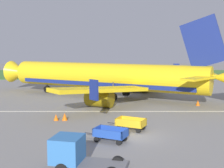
# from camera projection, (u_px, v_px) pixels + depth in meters

# --- Properties ---
(ground_plane) EXTENTS (220.00, 220.00, 0.00)m
(ground_plane) POSITION_uv_depth(u_px,v_px,m) (135.00, 136.00, 24.80)
(ground_plane) COLOR gray
(grass_strip) EXTENTS (220.00, 28.00, 0.06)m
(grass_strip) POSITION_uv_depth(u_px,v_px,m) (119.00, 74.00, 81.55)
(grass_strip) COLOR #477A38
(grass_strip) RESTS_ON ground
(apron_stripe) EXTENTS (120.00, 0.36, 0.01)m
(apron_stripe) POSITION_uv_depth(u_px,v_px,m) (129.00, 111.00, 34.41)
(apron_stripe) COLOR silver
(apron_stripe) RESTS_ON ground
(airplane) EXTENTS (35.18, 29.01, 11.34)m
(airplane) POSITION_uv_depth(u_px,v_px,m) (111.00, 77.00, 43.25)
(airplane) COLOR yellow
(airplane) RESTS_ON ground
(baggage_cart_nearest) EXTENTS (3.54, 2.31, 1.07)m
(baggage_cart_nearest) POSITION_uv_depth(u_px,v_px,m) (111.00, 134.00, 23.37)
(baggage_cart_nearest) COLOR #234CB2
(baggage_cart_nearest) RESTS_ON ground
(baggage_cart_second_in_row) EXTENTS (3.51, 2.36, 1.07)m
(baggage_cart_second_in_row) POSITION_uv_depth(u_px,v_px,m) (131.00, 124.00, 26.59)
(baggage_cart_second_in_row) COLOR gold
(baggage_cart_second_in_row) RESTS_ON ground
(service_truck_beside_carts) EXTENTS (4.69, 2.83, 2.10)m
(service_truck_beside_carts) POSITION_uv_depth(u_px,v_px,m) (76.00, 153.00, 17.71)
(service_truck_beside_carts) COLOR slate
(service_truck_beside_carts) RESTS_ON ground
(traffic_cone_near_plane) EXTENTS (0.56, 0.56, 0.74)m
(traffic_cone_near_plane) POSITION_uv_depth(u_px,v_px,m) (65.00, 117.00, 30.23)
(traffic_cone_near_plane) COLOR orange
(traffic_cone_near_plane) RESTS_ON ground
(traffic_cone_mid_apron) EXTENTS (0.51, 0.51, 0.67)m
(traffic_cone_mid_apron) POSITION_uv_depth(u_px,v_px,m) (198.00, 103.00, 37.87)
(traffic_cone_mid_apron) COLOR orange
(traffic_cone_mid_apron) RESTS_ON ground
(traffic_cone_by_carts) EXTENTS (0.49, 0.49, 0.65)m
(traffic_cone_by_carts) POSITION_uv_depth(u_px,v_px,m) (56.00, 117.00, 30.17)
(traffic_cone_by_carts) COLOR orange
(traffic_cone_by_carts) RESTS_ON ground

